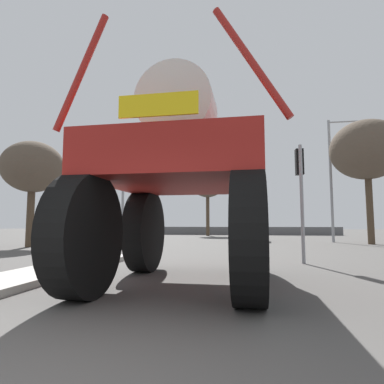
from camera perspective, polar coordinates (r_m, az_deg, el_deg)
The scene contains 12 objects.
ground_plane at distance 20.10m, azimuth 4.36°, elevation -9.11°, with size 120.00×120.00×0.00m, color #4C4947.
median_island at distance 8.03m, azimuth -27.68°, elevation -13.25°, with size 1.46×9.64×0.15m, color #B2AFA8.
oversize_sprayer at distance 6.80m, azimuth -1.57°, elevation 1.41°, with size 3.97×5.29×4.82m.
sedan_ahead at distance 24.05m, azimuth 10.45°, elevation -6.75°, with size 2.13×4.22×1.52m.
traffic_signal_near_left at distance 12.41m, azimuth -19.24°, elevation 2.99°, with size 0.24×0.54×4.14m.
traffic_signal_near_right at distance 11.07m, azimuth 18.43°, elevation 2.54°, with size 0.24×0.54×3.76m.
streetlight_far_left at distance 23.48m, azimuth -11.57°, elevation 2.57°, with size 2.14×0.24×8.10m.
streetlight_far_right at distance 24.31m, azimuth 23.54°, elevation 3.09°, with size 2.30×0.24×8.42m.
bare_tree_left at distance 19.84m, azimuth -26.14°, elevation 3.85°, with size 3.28×3.28×5.73m.
bare_tree_right at distance 23.12m, azimuth 28.28°, elevation 6.46°, with size 4.36×4.36×7.69m.
bare_tree_far_center at distance 34.59m, azimuth 2.75°, elevation 1.48°, with size 3.54×3.54×7.05m.
roadside_barrier at distance 36.99m, azimuth 6.47°, elevation -6.79°, with size 24.22×0.24×0.90m, color #59595B.
Camera 1 is at (1.61, -1.99, 1.23)m, focal length 30.44 mm.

